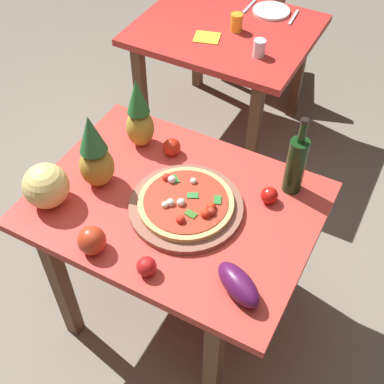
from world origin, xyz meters
The scene contains 21 objects.
ground_plane centered at (0.00, 0.00, 0.00)m, with size 10.00×10.00×0.00m, color gray.
display_table centered at (0.00, 0.00, 0.65)m, with size 1.10×0.83×0.75m.
background_table centered at (-0.40, 1.30, 0.64)m, with size 0.99×0.84×0.75m.
dining_chair centered at (-0.48, 1.94, 0.48)m, with size 0.51×0.51×0.85m.
pizza_board centered at (0.05, -0.01, 0.76)m, with size 0.44×0.44×0.03m, color brown.
pizza centered at (0.06, -0.01, 0.79)m, with size 0.37×0.37×0.06m.
wine_bottle centered at (0.38, 0.29, 0.89)m, with size 0.08×0.08×0.36m.
pineapple_left centered at (-0.30, 0.23, 0.90)m, with size 0.12×0.12×0.33m.
pineapple_right centered at (-0.32, -0.05, 0.90)m, with size 0.14×0.14×0.34m.
melon centered at (-0.43, -0.23, 0.84)m, with size 0.18×0.18×0.18m, color #EED277.
bell_pepper centered at (-0.15, -0.33, 0.80)m, with size 0.10×0.10×0.11m, color red.
eggplant centered at (0.39, -0.25, 0.80)m, with size 0.20×0.09×0.09m, color #4C1342.
tomato_at_corner centered at (0.07, -0.33, 0.79)m, with size 0.07×0.07×0.07m, color red.
tomato_by_bottle centered at (-0.15, 0.24, 0.79)m, with size 0.08×0.08×0.08m, color red.
tomato_beside_pepper centered at (0.32, 0.18, 0.79)m, with size 0.07×0.07×0.07m, color red.
drinking_glass_juice centered at (-0.33, 1.29, 0.80)m, with size 0.07×0.07×0.10m, color #F7A02A.
drinking_glass_water centered at (-0.12, 1.11, 0.80)m, with size 0.06×0.06×0.09m, color silver.
dinner_plate centered at (-0.23, 1.57, 0.76)m, with size 0.22×0.22×0.02m, color white.
fork_utensil centered at (-0.37, 1.57, 0.76)m, with size 0.02×0.18×0.01m, color silver.
knife_utensil centered at (-0.09, 1.57, 0.76)m, with size 0.02×0.18×0.01m, color silver.
napkin_folded centered at (-0.44, 1.14, 0.75)m, with size 0.14×0.12×0.01m, color yellow.
Camera 1 is at (0.68, -1.13, 2.25)m, focal length 47.54 mm.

